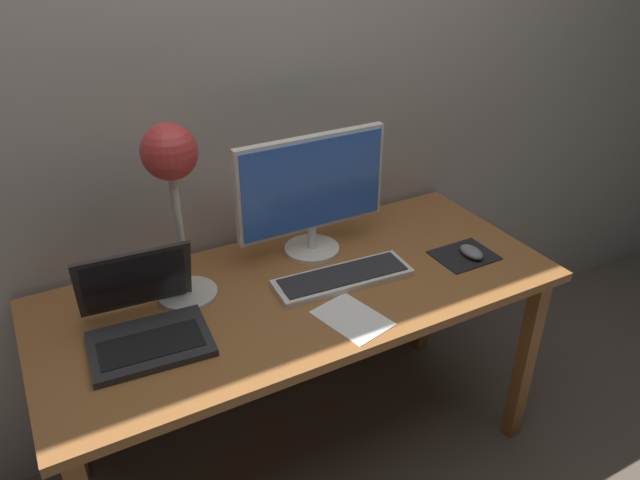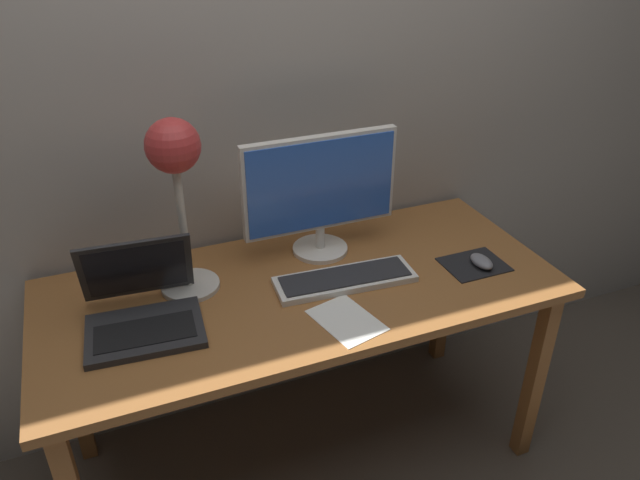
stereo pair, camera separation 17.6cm
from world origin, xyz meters
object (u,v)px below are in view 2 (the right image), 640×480
(monitor, at_px, (320,190))
(desk_lamp, at_px, (176,167))
(laptop, at_px, (141,301))
(mouse, at_px, (482,261))
(keyboard_main, at_px, (345,279))

(monitor, distance_m, desk_lamp, 0.49)
(laptop, xyz_separation_m, mouse, (1.06, -0.12, -0.04))
(keyboard_main, xyz_separation_m, desk_lamp, (-0.45, 0.15, 0.39))
(keyboard_main, height_order, laptop, laptop)
(keyboard_main, distance_m, laptop, 0.61)
(monitor, xyz_separation_m, keyboard_main, (-0.00, -0.21, -0.22))
(desk_lamp, bearing_deg, keyboard_main, -18.44)
(mouse, bearing_deg, keyboard_main, 169.53)
(monitor, relative_size, keyboard_main, 1.16)
(desk_lamp, bearing_deg, mouse, -14.55)
(monitor, bearing_deg, mouse, -32.90)
(laptop, bearing_deg, desk_lamp, 35.32)
(laptop, bearing_deg, mouse, -6.64)
(laptop, bearing_deg, keyboard_main, -3.78)
(monitor, height_order, mouse, monitor)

